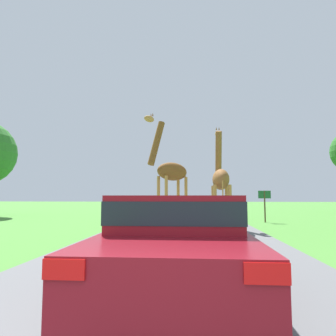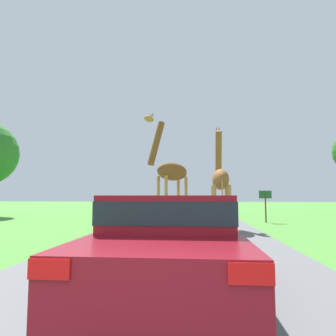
{
  "view_description": "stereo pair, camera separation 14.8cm",
  "coord_description": "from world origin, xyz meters",
  "px_view_note": "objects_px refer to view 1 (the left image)",
  "views": [
    {
      "loc": [
        0.42,
        -0.89,
        1.48
      ],
      "look_at": [
        -0.76,
        13.64,
        2.86
      ],
      "focal_mm": 32.0,
      "sensor_mm": 36.0,
      "label": 1
    },
    {
      "loc": [
        0.57,
        -0.88,
        1.48
      ],
      "look_at": [
        -0.76,
        13.64,
        2.86
      ],
      "focal_mm": 32.0,
      "sensor_mm": 36.0,
      "label": 2
    }
  ],
  "objects_px": {
    "giraffe_companion": "(220,179)",
    "sign_post": "(265,200)",
    "giraffe_near_road": "(170,171)",
    "car_queue_left": "(205,207)",
    "car_queue_right": "(172,204)",
    "car_lead_maroon": "(177,241)"
  },
  "relations": [
    {
      "from": "car_queue_right",
      "to": "car_queue_left",
      "type": "height_order",
      "value": "car_queue_left"
    },
    {
      "from": "giraffe_near_road",
      "to": "giraffe_companion",
      "type": "height_order",
      "value": "giraffe_near_road"
    },
    {
      "from": "car_queue_left",
      "to": "giraffe_near_road",
      "type": "bearing_deg",
      "value": -105.63
    },
    {
      "from": "giraffe_companion",
      "to": "car_queue_left",
      "type": "relative_size",
      "value": 1.11
    },
    {
      "from": "car_lead_maroon",
      "to": "car_queue_left",
      "type": "xyz_separation_m",
      "value": [
        1.12,
        16.74,
        -0.05
      ]
    },
    {
      "from": "giraffe_companion",
      "to": "car_lead_maroon",
      "type": "distance_m",
      "value": 9.12
    },
    {
      "from": "giraffe_near_road",
      "to": "sign_post",
      "type": "distance_m",
      "value": 6.24
    },
    {
      "from": "giraffe_near_road",
      "to": "car_lead_maroon",
      "type": "bearing_deg",
      "value": 136.9
    },
    {
      "from": "giraffe_companion",
      "to": "sign_post",
      "type": "distance_m",
      "value": 5.01
    },
    {
      "from": "giraffe_near_road",
      "to": "giraffe_companion",
      "type": "xyz_separation_m",
      "value": [
        2.35,
        -0.85,
        -0.42
      ]
    },
    {
      "from": "car_queue_right",
      "to": "car_queue_left",
      "type": "relative_size",
      "value": 1.07
    },
    {
      "from": "giraffe_near_road",
      "to": "car_queue_right",
      "type": "height_order",
      "value": "giraffe_near_road"
    },
    {
      "from": "car_queue_right",
      "to": "car_lead_maroon",
      "type": "bearing_deg",
      "value": -86.04
    },
    {
      "from": "car_queue_left",
      "to": "sign_post",
      "type": "height_order",
      "value": "sign_post"
    },
    {
      "from": "sign_post",
      "to": "giraffe_companion",
      "type": "bearing_deg",
      "value": -125.46
    },
    {
      "from": "giraffe_companion",
      "to": "car_queue_right",
      "type": "relative_size",
      "value": 1.04
    },
    {
      "from": "giraffe_companion",
      "to": "sign_post",
      "type": "bearing_deg",
      "value": 55.22
    },
    {
      "from": "giraffe_companion",
      "to": "sign_post",
      "type": "relative_size",
      "value": 2.73
    },
    {
      "from": "giraffe_near_road",
      "to": "car_queue_left",
      "type": "height_order",
      "value": "giraffe_near_road"
    },
    {
      "from": "car_queue_right",
      "to": "car_queue_left",
      "type": "distance_m",
      "value": 8.63
    },
    {
      "from": "giraffe_near_road",
      "to": "car_lead_maroon",
      "type": "height_order",
      "value": "giraffe_near_road"
    },
    {
      "from": "giraffe_near_road",
      "to": "sign_post",
      "type": "bearing_deg",
      "value": -106.82
    }
  ]
}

